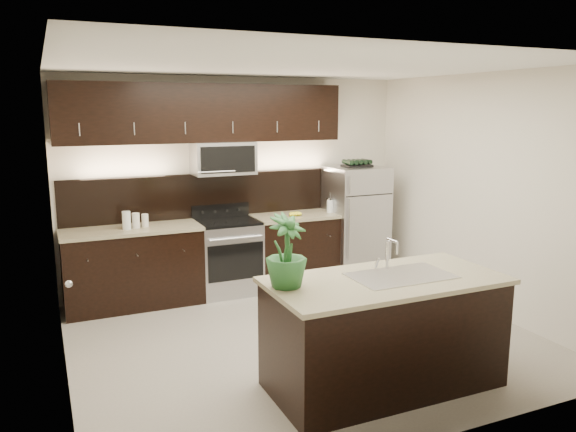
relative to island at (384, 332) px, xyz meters
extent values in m
plane|color=gray|center=(-0.18, 1.17, -0.47)|extent=(4.50, 4.50, 0.00)
cube|color=beige|center=(-0.18, 3.17, 0.88)|extent=(4.50, 0.02, 2.70)
cube|color=beige|center=(-0.18, -0.83, 0.88)|extent=(4.50, 0.02, 2.70)
cube|color=beige|center=(-2.43, 1.17, 0.88)|extent=(0.02, 4.00, 2.70)
cube|color=beige|center=(2.07, 1.17, 0.88)|extent=(0.02, 4.00, 2.70)
cube|color=white|center=(-0.18, 1.17, 2.23)|extent=(4.50, 4.00, 0.02)
cube|color=silver|center=(-2.41, 0.37, 0.54)|extent=(0.04, 0.80, 2.02)
sphere|color=silver|center=(-2.38, 0.69, 0.53)|extent=(0.06, 0.06, 0.06)
cube|color=black|center=(-2.42, 1.92, 1.18)|extent=(0.01, 0.32, 0.46)
cube|color=white|center=(-2.42, 1.92, 1.18)|extent=(0.00, 0.24, 0.36)
cube|color=black|center=(-1.60, 2.86, -0.02)|extent=(1.57, 0.62, 0.90)
cube|color=black|center=(0.53, 2.86, -0.02)|extent=(1.16, 0.62, 0.90)
cube|color=#B2B2B7|center=(-0.43, 2.86, -0.02)|extent=(0.76, 0.62, 0.90)
cube|color=black|center=(-0.43, 2.86, 0.44)|extent=(0.76, 0.60, 0.03)
cube|color=beige|center=(-1.60, 2.86, 0.45)|extent=(1.59, 0.65, 0.04)
cube|color=beige|center=(0.53, 2.86, 0.45)|extent=(1.18, 0.65, 0.04)
cube|color=black|center=(-0.64, 3.15, 0.75)|extent=(3.49, 0.02, 0.56)
cube|color=#B2B2B7|center=(-0.43, 2.97, 1.23)|extent=(0.76, 0.40, 0.40)
cube|color=black|center=(-0.64, 3.00, 1.78)|extent=(3.49, 0.33, 0.70)
cube|color=black|center=(0.00, 0.00, -0.02)|extent=(1.90, 0.90, 0.90)
cube|color=beige|center=(0.00, 0.00, 0.45)|extent=(1.96, 0.96, 0.04)
cube|color=silver|center=(0.15, 0.00, 0.47)|extent=(0.84, 0.50, 0.01)
cylinder|color=silver|center=(0.15, 0.21, 0.59)|extent=(0.03, 0.03, 0.24)
cylinder|color=silver|center=(0.15, 0.14, 0.74)|extent=(0.02, 0.14, 0.02)
cylinder|color=silver|center=(0.15, 0.07, 0.69)|extent=(0.02, 0.02, 0.10)
cube|color=#B2B2B7|center=(1.38, 2.80, 0.29)|extent=(0.74, 0.67, 1.53)
cube|color=black|center=(1.38, 2.80, 1.07)|extent=(0.38, 0.23, 0.03)
cylinder|color=black|center=(1.24, 2.80, 1.12)|extent=(0.06, 0.22, 0.06)
cylinder|color=black|center=(1.31, 2.80, 1.12)|extent=(0.06, 0.22, 0.06)
cylinder|color=black|center=(1.38, 2.80, 1.12)|extent=(0.06, 0.22, 0.06)
cylinder|color=black|center=(1.45, 2.80, 1.12)|extent=(0.06, 0.22, 0.06)
cylinder|color=black|center=(1.53, 2.80, 1.12)|extent=(0.06, 0.22, 0.06)
imported|color=#235725|center=(-0.83, 0.13, 0.75)|extent=(0.42, 0.42, 0.57)
cylinder|color=silver|center=(-1.65, 2.81, 0.57)|extent=(0.10, 0.10, 0.21)
cylinder|color=silver|center=(-1.55, 2.84, 0.56)|extent=(0.09, 0.09, 0.17)
cylinder|color=silver|center=(-1.44, 2.87, 0.54)|extent=(0.08, 0.08, 0.15)
cylinder|color=silver|center=(0.99, 2.81, 0.55)|extent=(0.09, 0.09, 0.17)
cylinder|color=silver|center=(0.99, 2.81, 0.65)|extent=(0.09, 0.09, 0.02)
cylinder|color=silver|center=(0.99, 2.81, 0.69)|extent=(0.01, 0.01, 0.07)
ellipsoid|color=yellow|center=(0.40, 2.78, 0.50)|extent=(0.18, 0.15, 0.05)
camera|label=1|loc=(-2.52, -3.70, 1.83)|focal=35.00mm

